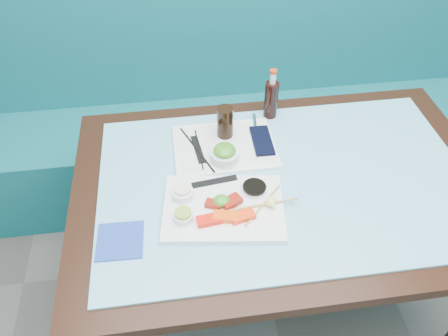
{
  "coord_description": "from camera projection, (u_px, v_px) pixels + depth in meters",
  "views": [
    {
      "loc": [
        -0.34,
        0.49,
        1.8
      ],
      "look_at": [
        -0.2,
        1.49,
        0.8
      ],
      "focal_mm": 35.0,
      "sensor_mm": 36.0,
      "label": 1
    }
  ],
  "objects": [
    {
      "name": "ginger_fill",
      "position": [
        182.0,
        190.0,
        1.34
      ],
      "size": [
        0.06,
        0.06,
        0.01
      ],
      "primitive_type": "cylinder",
      "rotation": [
        0.0,
        0.0,
        0.37
      ],
      "color": "beige",
      "rests_on": "ramekin_ginger"
    },
    {
      "name": "navy_pouch",
      "position": [
        262.0,
        141.0,
        1.55
      ],
      "size": [
        0.07,
        0.16,
        0.01
      ],
      "primitive_type": "cube",
      "rotation": [
        0.0,
        0.0,
        -0.02
      ],
      "color": "black",
      "rests_on": "serving_tray"
    },
    {
      "name": "soy_fill",
      "position": [
        254.0,
        187.0,
        1.37
      ],
      "size": [
        0.09,
        0.09,
        0.01
      ],
      "primitive_type": "cylinder",
      "rotation": [
        0.0,
        0.0,
        -0.25
      ],
      "color": "black",
      "rests_on": "soy_dish"
    },
    {
      "name": "tuna_left",
      "position": [
        214.0,
        204.0,
        1.33
      ],
      "size": [
        0.06,
        0.05,
        0.02
      ],
      "primitive_type": "cube",
      "rotation": [
        0.0,
        0.0,
        -0.4
      ],
      "color": "maroon",
      "rests_on": "sashimi_plate"
    },
    {
      "name": "ramekin_ginger",
      "position": [
        183.0,
        194.0,
        1.35
      ],
      "size": [
        0.08,
        0.08,
        0.03
      ],
      "primitive_type": "cylinder",
      "rotation": [
        0.0,
        0.0,
        0.18
      ],
      "color": "white",
      "rests_on": "sashimi_plate"
    },
    {
      "name": "glass_top",
      "position": [
        285.0,
        180.0,
        1.44
      ],
      "size": [
        1.22,
        0.76,
        0.01
      ],
      "primitive_type": "cube",
      "color": "#67B2CF",
      "rests_on": "dining_table"
    },
    {
      "name": "seaweed_garnish",
      "position": [
        221.0,
        201.0,
        1.33
      ],
      "size": [
        0.06,
        0.06,
        0.03
      ],
      "primitive_type": "ellipsoid",
      "rotation": [
        0.0,
        0.0,
        -0.2
      ],
      "color": "#34861E",
      "rests_on": "sashimi_plate"
    },
    {
      "name": "wasabi_fill",
      "position": [
        183.0,
        213.0,
        1.28
      ],
      "size": [
        0.06,
        0.06,
        0.01
      ],
      "primitive_type": "cylinder",
      "rotation": [
        0.0,
        0.0,
        0.23
      ],
      "color": "#88A836",
      "rests_on": "ramekin_wasabi"
    },
    {
      "name": "ramekin_wasabi",
      "position": [
        183.0,
        217.0,
        1.29
      ],
      "size": [
        0.06,
        0.06,
        0.03
      ],
      "primitive_type": "cylinder",
      "rotation": [
        0.0,
        0.0,
        -0.06
      ],
      "color": "white",
      "rests_on": "sashimi_plate"
    },
    {
      "name": "seaweed_salad",
      "position": [
        225.0,
        150.0,
        1.46
      ],
      "size": [
        0.08,
        0.08,
        0.04
      ],
      "primitive_type": "ellipsoid",
      "rotation": [
        0.0,
        0.0,
        0.03
      ],
      "color": "#387C1C",
      "rests_on": "seaweed_bowl"
    },
    {
      "name": "salmon_mid",
      "position": [
        226.0,
        217.0,
        1.29
      ],
      "size": [
        0.08,
        0.05,
        0.02
      ],
      "primitive_type": "cube",
      "rotation": [
        0.0,
        0.0,
        -0.24
      ],
      "color": "#FF460A",
      "rests_on": "sashimi_plate"
    },
    {
      "name": "booth_bench",
      "position": [
        241.0,
        116.0,
        2.3
      ],
      "size": [
        3.0,
        0.56,
        1.17
      ],
      "color": "#0F5F65",
      "rests_on": "ground"
    },
    {
      "name": "dining_table",
      "position": [
        283.0,
        198.0,
        1.5
      ],
      "size": [
        1.4,
        0.9,
        0.75
      ],
      "color": "black",
      "rests_on": "ground"
    },
    {
      "name": "paper_placemat",
      "position": [
        224.0,
        145.0,
        1.54
      ],
      "size": [
        0.35,
        0.25,
        0.0
      ],
      "primitive_type": "cube",
      "rotation": [
        0.0,
        0.0,
        0.04
      ],
      "color": "silver",
      "rests_on": "serving_tray"
    },
    {
      "name": "seaweed_bowl",
      "position": [
        225.0,
        156.0,
        1.47
      ],
      "size": [
        0.13,
        0.13,
        0.04
      ],
      "primitive_type": "cylinder",
      "rotation": [
        0.0,
        0.0,
        -0.4
      ],
      "color": "silver",
      "rests_on": "serving_tray"
    },
    {
      "name": "tuna_right",
      "position": [
        231.0,
        202.0,
        1.33
      ],
      "size": [
        0.07,
        0.07,
        0.02
      ],
      "primitive_type": "cube",
      "rotation": [
        0.0,
        0.0,
        0.51
      ],
      "color": "maroon",
      "rests_on": "sashimi_plate"
    },
    {
      "name": "wooden_chopstick_a",
      "position": [
        260.0,
        205.0,
        1.33
      ],
      "size": [
        0.24,
        0.03,
        0.01
      ],
      "primitive_type": "cylinder",
      "rotation": [
        1.57,
        0.0,
        -1.48
      ],
      "color": "#A8884F",
      "rests_on": "sashimi_plate"
    },
    {
      "name": "soy_dish",
      "position": [
        254.0,
        189.0,
        1.38
      ],
      "size": [
        0.07,
        0.07,
        0.01
      ],
      "primitive_type": "cylinder",
      "rotation": [
        0.0,
        0.0,
        0.07
      ],
      "color": "white",
      "rests_on": "sashimi_plate"
    },
    {
      "name": "salmon_right",
      "position": [
        243.0,
        216.0,
        1.29
      ],
      "size": [
        0.08,
        0.05,
        0.02
      ],
      "primitive_type": "cube",
      "rotation": [
        0.0,
        0.0,
        0.23
      ],
      "color": "#FF370A",
      "rests_on": "sashimi_plate"
    },
    {
      "name": "black_chopstick_b",
      "position": [
        199.0,
        149.0,
        1.52
      ],
      "size": [
        0.01,
        0.21,
        0.01
      ],
      "primitive_type": "cylinder",
      "rotation": [
        1.57,
        0.0,
        0.04
      ],
      "color": "black",
      "rests_on": "serving_tray"
    },
    {
      "name": "blue_napkin",
      "position": [
        120.0,
        241.0,
        1.26
      ],
      "size": [
        0.14,
        0.14,
        0.01
      ],
      "primitive_type": "cube",
      "rotation": [
        0.0,
        0.0,
        -0.04
      ],
      "color": "#1B3A96",
      "rests_on": "glass_top"
    },
    {
      "name": "tray_sleeve",
      "position": [
        198.0,
        149.0,
        1.52
      ],
      "size": [
        0.04,
        0.15,
        0.0
      ],
      "primitive_type": "cube",
      "rotation": [
        0.0,
        0.0,
        0.12
      ],
      "color": "black",
      "rests_on": "serving_tray"
    },
    {
      "name": "chopstick_sleeve",
      "position": [
        214.0,
        181.0,
        1.41
      ],
      "size": [
        0.15,
        0.04,
        0.0
      ],
      "primitive_type": "cube",
      "rotation": [
        0.0,
        0.0,
        0.12
      ],
      "color": "black",
      "rests_on": "sashimi_plate"
    },
    {
      "name": "salmon_left",
      "position": [
        209.0,
        220.0,
        1.28
      ],
      "size": [
        0.08,
        0.04,
        0.02
      ],
      "primitive_type": "cube",
      "rotation": [
        0.0,
        0.0,
        0.12
      ],
      "color": "red",
      "rests_on": "sashimi_plate"
    },
    {
      "name": "fork",
      "position": [
        255.0,
        122.0,
        1.62
      ],
      "size": [
        0.02,
        0.1,
        0.01
      ],
      "primitive_type": "cylinder",
      "rotation": [
        1.57,
        0.0,
        -0.12
      ],
      "color": "silver",
      "rests_on": "serving_tray"
    },
    {
      "name": "lemon_wedge",
      "position": [
        273.0,
        204.0,
        1.31
      ],
      "size": [
        0.05,
        0.04,
        0.04
      ],
      "primitive_type": "cone",
      "rotation": [
        1.57,
        0.0,
        0.31
      ],
      "color": "#FFEC78",
      "rests_on": "sashimi_plate"
    },
    {
      "name": "cola_bottle_cap",
      "position": [
        274.0,
        72.0,
        1.55
      ],
      "size": [
        0.03,
        0.03,
        0.01
      ],
      "primitive_type": "cylinder",
      "rotation": [
        0.0,
        0.0,
        -0.01
      ],
      "color": "red",
      "rests_on": "cola_bottle_neck"
    },
    {
      "name": "serving_tray",
      "position": [
        224.0,
        147.0,
        1.55
      ],
      "size": [
        0.36,
        0.27,
        0.01
      ],
      "primitive_type": "cube",
      "rotation": [
        0.0,
        0.0,
        0.01
      ],
      "color": "white",
      "rests_on": "glass_top"
    },
    {
      "name": "cola_bottle_body",
      "position": [
        271.0,
        100.0,
        1.63
      ],
      "size": [
        0.05,
        0.05,
        0.15
      ],
      "primitive_type": "cylinder",
      "rotation": [
        0.0,
        0.0,
        0.01
      ],
      "color": "black",
      "rests_on": "glass_top"
    },
    {
      "name": "cola_glass",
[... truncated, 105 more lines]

